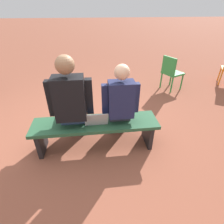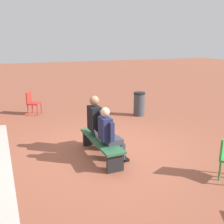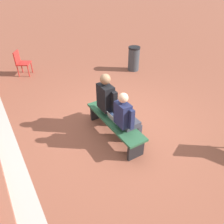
% 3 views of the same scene
% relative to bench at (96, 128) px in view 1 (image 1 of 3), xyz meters
% --- Properties ---
extents(ground_plane, '(60.00, 60.00, 0.00)m').
position_rel_bench_xyz_m(ground_plane, '(0.21, -0.27, -0.35)').
color(ground_plane, brown).
extents(bench, '(1.80, 0.44, 0.45)m').
position_rel_bench_xyz_m(bench, '(0.00, 0.00, 0.00)').
color(bench, '#285638').
rests_on(bench, ground).
extents(person_student, '(0.51, 0.64, 1.29)m').
position_rel_bench_xyz_m(person_student, '(-0.36, -0.06, 0.34)').
color(person_student, '#383842').
rests_on(person_student, ground).
extents(person_adult, '(0.59, 0.74, 1.42)m').
position_rel_bench_xyz_m(person_adult, '(0.31, -0.07, 0.39)').
color(person_adult, '#384C75').
rests_on(person_adult, ground).
extents(laptop, '(0.32, 0.29, 0.21)m').
position_rel_bench_xyz_m(laptop, '(-0.02, 0.01, 0.15)').
color(laptop, '#9EA0A5').
rests_on(laptop, bench).
extents(plastic_chair_foreground, '(0.56, 0.56, 0.84)m').
position_rel_bench_xyz_m(plastic_chair_foreground, '(-1.94, -1.93, 0.13)').
color(plastic_chair_foreground, '#2D893D').
rests_on(plastic_chair_foreground, ground).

